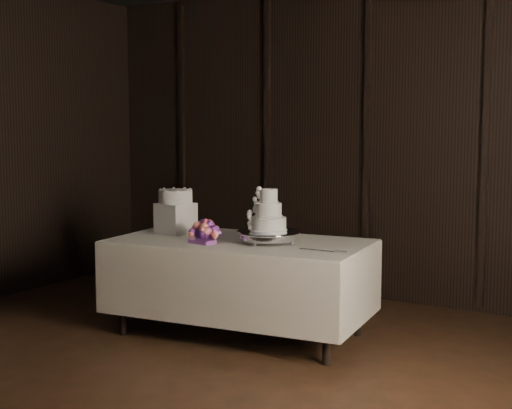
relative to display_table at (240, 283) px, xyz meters
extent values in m
cube|color=black|center=(0.34, 1.72, 1.08)|extent=(6.04, 0.04, 3.04)
cube|color=beige|center=(0.00, 0.00, 0.34)|extent=(2.10, 1.28, 0.01)
cube|color=white|center=(0.00, 0.00, -0.06)|extent=(1.93, 1.14, 0.71)
cylinder|color=silver|center=(0.26, 0.01, 0.39)|extent=(0.55, 0.55, 0.09)
cylinder|color=white|center=(0.26, 0.01, 0.49)|extent=(0.27, 0.27, 0.11)
cylinder|color=white|center=(0.26, 0.01, 0.60)|extent=(0.20, 0.20, 0.11)
cylinder|color=white|center=(0.26, 0.01, 0.70)|extent=(0.14, 0.14, 0.11)
cube|color=white|center=(-0.66, 0.03, 0.47)|extent=(0.29, 0.29, 0.25)
cylinder|color=white|center=(-0.66, 0.03, 0.65)|extent=(0.35, 0.35, 0.11)
cube|color=silver|center=(0.73, -0.11, 0.35)|extent=(0.37, 0.03, 0.01)
camera|label=1|loc=(3.03, -4.58, 1.24)|focal=50.00mm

